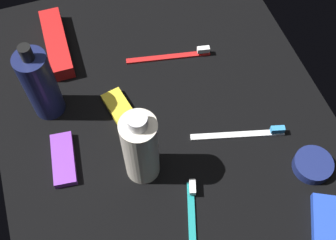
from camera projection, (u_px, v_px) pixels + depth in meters
ground_plane at (168, 129)px, 82.67cm from camera, size 84.00×64.00×1.20cm
lotion_bottle at (40, 84)px, 77.55cm from camera, size 5.96×5.96×18.39cm
bodywash_bottle at (141, 148)px, 70.55cm from camera, size 6.11×6.11×18.40cm
toothbrush_white at (243, 134)px, 80.83cm from camera, size 5.78×17.71×2.10cm
toothbrush_red at (174, 55)px, 90.32cm from camera, size 4.61×17.90×2.10cm
toothbrush_teal at (192, 225)px, 71.97cm from camera, size 17.50×6.68×2.10cm
toothpaste_box_red at (57, 43)px, 90.71cm from camera, size 17.69×4.79×3.20cm
snack_bar_blue at (324, 225)px, 71.86cm from camera, size 11.09×8.24×1.50cm
snack_bar_purple at (64, 159)px, 77.97cm from camera, size 10.80×5.19×1.50cm
snack_bar_yellow at (122, 112)px, 83.06cm from camera, size 11.01×6.09×1.50cm
cream_tin_left at (313, 165)px, 77.04cm from camera, size 7.08×7.08×2.16cm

